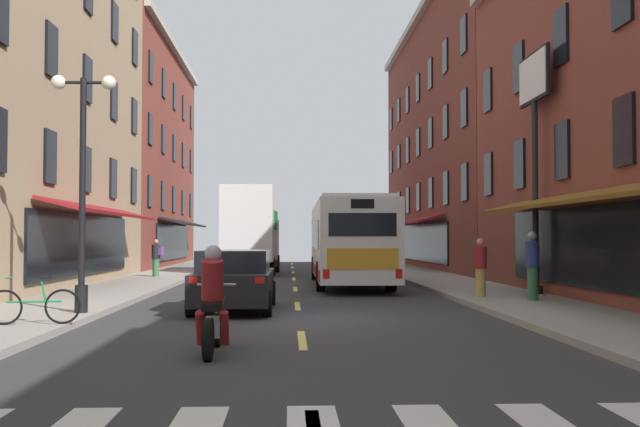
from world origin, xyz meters
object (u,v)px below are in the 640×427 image
(motorcycle_rider, at_px, (213,307))
(pedestrian_far, at_px, (532,264))
(sedan_mid, at_px, (235,280))
(box_truck, at_px, (252,232))
(street_lamp_twin, at_px, (82,180))
(billboard_sign, at_px, (534,114))
(bicycle_near, at_px, (34,305))
(sedan_near, at_px, (258,256))
(pedestrian_near, at_px, (156,257))
(transit_bus, at_px, (349,241))
(pedestrian_rear, at_px, (480,267))

(motorcycle_rider, xyz_separation_m, pedestrian_far, (7.57, 7.84, 0.37))
(sedan_mid, distance_m, pedestrian_far, 7.81)
(box_truck, bearing_deg, street_lamp_twin, -97.68)
(billboard_sign, xyz_separation_m, box_truck, (-9.09, 15.12, -3.35))
(bicycle_near, relative_size, pedestrian_far, 0.94)
(street_lamp_twin, bearing_deg, box_truck, 82.32)
(sedan_near, distance_m, pedestrian_near, 14.57)
(billboard_sign, xyz_separation_m, sedan_near, (-9.19, 24.51, -4.75))
(pedestrian_far, bearing_deg, bicycle_near, 55.27)
(pedestrian_far, bearing_deg, sedan_near, -41.76)
(pedestrian_near, relative_size, pedestrian_far, 0.88)
(sedan_near, bearing_deg, sedan_mid, -88.80)
(transit_bus, height_order, pedestrian_rear, transit_bus)
(sedan_mid, bearing_deg, pedestrian_near, 107.39)
(motorcycle_rider, bearing_deg, pedestrian_far, 46.03)
(transit_bus, xyz_separation_m, box_truck, (-4.08, 8.82, 0.44))
(bicycle_near, xyz_separation_m, street_lamp_twin, (0.26, 2.25, 2.54))
(box_truck, xyz_separation_m, sedan_mid, (0.49, -18.51, -1.37))
(sedan_near, bearing_deg, pedestrian_far, -72.79)
(sedan_mid, distance_m, street_lamp_twin, 4.31)
(transit_bus, xyz_separation_m, bicycle_near, (-7.07, -13.67, -1.16))
(transit_bus, distance_m, sedan_mid, 10.38)
(sedan_near, bearing_deg, pedestrian_near, -104.89)
(billboard_sign, distance_m, bicycle_near, 15.00)
(transit_bus, xyz_separation_m, street_lamp_twin, (-6.81, -11.42, 1.37))
(pedestrian_near, bearing_deg, street_lamp_twin, -157.86)
(sedan_near, xyz_separation_m, bicycle_near, (-2.90, -31.88, -0.21))
(sedan_mid, relative_size, pedestrian_near, 2.76)
(motorcycle_rider, height_order, street_lamp_twin, street_lamp_twin)
(billboard_sign, relative_size, box_truck, 0.98)
(sedan_near, height_order, street_lamp_twin, street_lamp_twin)
(pedestrian_far, relative_size, street_lamp_twin, 0.35)
(sedan_near, distance_m, motorcycle_rider, 34.68)
(bicycle_near, xyz_separation_m, pedestrian_near, (-0.84, 17.80, 0.47))
(bicycle_near, relative_size, pedestrian_near, 1.07)
(motorcycle_rider, distance_m, pedestrian_far, 10.91)
(box_truck, xyz_separation_m, bicycle_near, (-2.99, -22.48, -1.61))
(sedan_near, distance_m, sedan_mid, 27.91)
(bicycle_near, bearing_deg, sedan_near, 84.80)
(transit_bus, height_order, motorcycle_rider, transit_bus)
(pedestrian_rear, bearing_deg, street_lamp_twin, 150.24)
(sedan_mid, height_order, pedestrian_rear, pedestrian_rear)
(sedan_mid, relative_size, bicycle_near, 2.56)
(pedestrian_far, relative_size, pedestrian_rear, 1.11)
(transit_bus, distance_m, pedestrian_far, 9.58)
(transit_bus, xyz_separation_m, pedestrian_near, (-7.92, 4.13, -0.69))
(transit_bus, bearing_deg, pedestrian_near, 152.46)
(billboard_sign, bearing_deg, motorcycle_rider, -129.72)
(street_lamp_twin, bearing_deg, pedestrian_near, 94.08)
(transit_bus, relative_size, sedan_near, 2.36)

